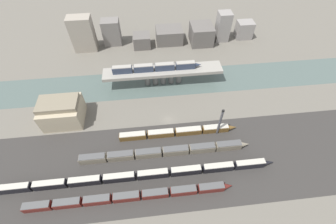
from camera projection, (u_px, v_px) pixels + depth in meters
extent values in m
plane|color=#666056|center=(168.00, 120.00, 113.40)|extent=(400.00, 400.00, 0.00)
cube|color=#33302D|center=(174.00, 163.00, 98.08)|extent=(280.00, 42.00, 0.01)
cube|color=#4C5B56|center=(163.00, 83.00, 131.04)|extent=(320.00, 22.66, 0.01)
cube|color=gray|center=(163.00, 71.00, 124.42)|extent=(65.95, 9.53, 1.84)
cylinder|color=slate|center=(147.00, 79.00, 127.45)|extent=(2.95, 2.95, 7.71)
cylinder|color=slate|center=(155.00, 78.00, 127.77)|extent=(2.95, 2.95, 7.71)
cylinder|color=slate|center=(163.00, 78.00, 128.08)|extent=(2.95, 2.95, 7.71)
cylinder|color=slate|center=(171.00, 77.00, 128.40)|extent=(2.95, 2.95, 7.71)
cylinder|color=slate|center=(179.00, 76.00, 128.71)|extent=(2.95, 2.95, 7.71)
cube|color=#2D384C|center=(122.00, 70.00, 120.76)|extent=(10.53, 2.95, 3.70)
cube|color=#9E998E|center=(122.00, 67.00, 119.19)|extent=(10.11, 2.71, 0.40)
cube|color=#2D384C|center=(144.00, 68.00, 121.56)|extent=(10.53, 2.95, 3.70)
cube|color=#9E998E|center=(143.00, 65.00, 119.99)|extent=(10.11, 2.71, 0.40)
cube|color=#2D384C|center=(165.00, 67.00, 122.36)|extent=(10.53, 2.95, 3.70)
cube|color=#9E998E|center=(165.00, 64.00, 120.79)|extent=(10.11, 2.71, 0.40)
cube|color=#2D384C|center=(185.00, 65.00, 123.16)|extent=(10.53, 2.95, 3.70)
cube|color=#9E998E|center=(186.00, 62.00, 121.59)|extent=(10.11, 2.71, 0.40)
cone|color=#2D384C|center=(198.00, 65.00, 123.80)|extent=(3.69, 2.65, 2.65)
cube|color=#5B1E19|center=(37.00, 207.00, 84.59)|extent=(10.35, 2.96, 3.22)
cube|color=#4C4C4C|center=(35.00, 205.00, 83.20)|extent=(9.93, 2.72, 0.40)
cube|color=#5B1E19|center=(68.00, 203.00, 85.37)|extent=(10.35, 2.96, 3.22)
cube|color=#4C4C4C|center=(66.00, 202.00, 83.98)|extent=(9.93, 2.72, 0.40)
cube|color=#5B1E19|center=(97.00, 200.00, 86.14)|extent=(10.35, 2.96, 3.22)
cube|color=#4C4C4C|center=(96.00, 198.00, 84.76)|extent=(9.93, 2.72, 0.40)
cube|color=#5B1E19|center=(127.00, 197.00, 86.92)|extent=(10.35, 2.96, 3.22)
cube|color=#4C4C4C|center=(126.00, 195.00, 85.53)|extent=(9.93, 2.72, 0.40)
cube|color=#5B1E19|center=(155.00, 194.00, 87.70)|extent=(10.35, 2.96, 3.22)
cube|color=#4C4C4C|center=(155.00, 192.00, 86.31)|extent=(9.93, 2.72, 0.40)
cube|color=#5B1E19|center=(183.00, 191.00, 88.47)|extent=(10.35, 2.96, 3.22)
cube|color=#4C4C4C|center=(184.00, 189.00, 87.09)|extent=(9.93, 2.72, 0.40)
cube|color=#5B1E19|center=(211.00, 188.00, 89.25)|extent=(10.35, 2.96, 3.22)
cube|color=#4C4C4C|center=(212.00, 186.00, 87.86)|extent=(9.93, 2.72, 0.40)
cone|color=#5B1E19|center=(228.00, 186.00, 89.86)|extent=(3.62, 2.66, 2.66)
cube|color=black|center=(14.00, 188.00, 88.82)|extent=(12.86, 2.63, 3.67)
cube|color=#B7B2A3|center=(12.00, 187.00, 87.26)|extent=(12.35, 2.42, 0.40)
cube|color=black|center=(50.00, 185.00, 89.78)|extent=(12.86, 2.63, 3.67)
cube|color=#B7B2A3|center=(48.00, 183.00, 88.21)|extent=(12.35, 2.42, 0.40)
cube|color=black|center=(85.00, 181.00, 90.73)|extent=(12.86, 2.63, 3.67)
cube|color=#B7B2A3|center=(84.00, 179.00, 89.17)|extent=(12.35, 2.42, 0.40)
cube|color=black|center=(119.00, 178.00, 91.69)|extent=(12.86, 2.63, 3.67)
cube|color=#B7B2A3|center=(119.00, 176.00, 90.13)|extent=(12.35, 2.42, 0.40)
cube|color=black|center=(153.00, 174.00, 92.65)|extent=(12.86, 2.63, 3.67)
cube|color=#B7B2A3|center=(153.00, 172.00, 91.09)|extent=(12.35, 2.42, 0.40)
cube|color=black|center=(186.00, 171.00, 93.61)|extent=(12.86, 2.63, 3.67)
cube|color=#B7B2A3|center=(186.00, 169.00, 92.05)|extent=(12.35, 2.42, 0.40)
cube|color=black|center=(218.00, 168.00, 94.57)|extent=(12.86, 2.63, 3.67)
cube|color=#B7B2A3|center=(219.00, 165.00, 93.01)|extent=(12.35, 2.42, 0.40)
cube|color=black|center=(250.00, 164.00, 95.53)|extent=(12.86, 2.63, 3.67)
cube|color=#B7B2A3|center=(251.00, 162.00, 93.97)|extent=(12.35, 2.42, 0.40)
cone|color=black|center=(269.00, 163.00, 96.27)|extent=(4.50, 2.37, 2.37)
cube|color=gray|center=(93.00, 159.00, 97.25)|extent=(11.39, 3.20, 3.60)
cube|color=#4C4C4C|center=(92.00, 157.00, 95.72)|extent=(10.94, 2.94, 0.40)
cube|color=gray|center=(121.00, 156.00, 98.10)|extent=(11.39, 3.20, 3.60)
cube|color=#4C4C4C|center=(120.00, 154.00, 96.56)|extent=(10.94, 2.94, 0.40)
cube|color=gray|center=(148.00, 153.00, 98.94)|extent=(11.39, 3.20, 3.60)
cube|color=#4C4C4C|center=(148.00, 151.00, 97.40)|extent=(10.94, 2.94, 0.40)
cube|color=gray|center=(176.00, 151.00, 99.78)|extent=(11.39, 3.20, 3.60)
cube|color=#4C4C4C|center=(176.00, 149.00, 98.24)|extent=(10.94, 2.94, 0.40)
cube|color=gray|center=(202.00, 148.00, 100.62)|extent=(11.39, 3.20, 3.60)
cube|color=#4C4C4C|center=(203.00, 146.00, 99.09)|extent=(10.94, 2.94, 0.40)
cube|color=gray|center=(228.00, 146.00, 101.46)|extent=(11.39, 3.20, 3.60)
cube|color=#4C4C4C|center=(229.00, 143.00, 99.93)|extent=(10.94, 2.94, 0.40)
cone|color=gray|center=(245.00, 144.00, 102.13)|extent=(3.99, 2.88, 2.88)
cube|color=brown|center=(133.00, 136.00, 105.09)|extent=(12.33, 2.98, 3.06)
cube|color=#B7B2A3|center=(132.00, 134.00, 103.76)|extent=(11.84, 2.74, 0.40)
cube|color=brown|center=(161.00, 134.00, 106.01)|extent=(12.33, 2.98, 3.06)
cube|color=#B7B2A3|center=(161.00, 132.00, 104.68)|extent=(11.84, 2.74, 0.40)
cube|color=brown|center=(188.00, 131.00, 106.93)|extent=(12.33, 2.98, 3.06)
cube|color=#B7B2A3|center=(189.00, 129.00, 105.60)|extent=(11.84, 2.74, 0.40)
cube|color=brown|center=(215.00, 129.00, 107.85)|extent=(12.33, 2.98, 3.06)
cube|color=#B7B2A3|center=(216.00, 127.00, 106.52)|extent=(11.84, 2.74, 0.40)
cone|color=brown|center=(232.00, 127.00, 108.55)|extent=(4.32, 2.68, 2.68)
cube|color=tan|center=(63.00, 112.00, 109.32)|extent=(18.73, 15.56, 10.87)
cube|color=#7C725C|center=(58.00, 103.00, 104.24)|extent=(18.35, 10.90, 2.39)
cylinder|color=#4C4C51|center=(220.00, 123.00, 102.11)|extent=(1.09, 1.09, 15.79)
cube|color=black|center=(223.00, 111.00, 95.59)|extent=(1.00, 0.70, 1.20)
cube|color=gray|center=(83.00, 34.00, 143.82)|extent=(14.39, 8.57, 22.65)
cube|color=slate|center=(112.00, 32.00, 150.44)|extent=(11.48, 8.69, 16.92)
cube|color=#605B56|center=(142.00, 41.00, 151.33)|extent=(11.15, 10.59, 8.62)
cube|color=#605B56|center=(169.00, 35.00, 154.59)|extent=(17.78, 13.75, 9.78)
cube|color=#605B56|center=(201.00, 34.00, 153.08)|extent=(14.66, 15.75, 12.41)
cube|color=gray|center=(223.00, 27.00, 152.47)|extent=(8.64, 8.28, 19.64)
cube|color=gray|center=(244.00, 30.00, 157.41)|extent=(11.05, 8.56, 11.65)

